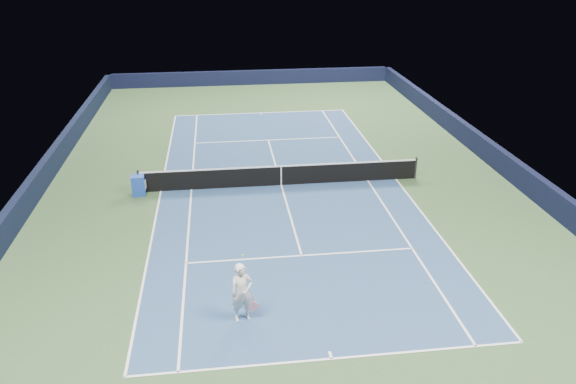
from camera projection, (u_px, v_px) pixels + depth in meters
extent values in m
plane|color=#2F4B28|center=(281.00, 185.00, 25.97)|extent=(40.00, 40.00, 0.00)
cube|color=black|center=(252.00, 77.00, 43.66)|extent=(22.00, 0.35, 1.10)
cube|color=black|center=(504.00, 163.00, 26.99)|extent=(0.35, 40.00, 1.10)
cube|color=black|center=(35.00, 186.00, 24.50)|extent=(0.35, 40.00, 1.10)
cube|color=navy|center=(281.00, 185.00, 25.97)|extent=(10.97, 23.77, 0.01)
cube|color=white|center=(260.00, 113.00, 36.71)|extent=(10.97, 0.08, 0.00)
cube|color=white|center=(332.00, 359.00, 15.23)|extent=(10.97, 0.08, 0.00)
cube|color=white|center=(396.00, 179.00, 26.60)|extent=(0.08, 23.77, 0.00)
cube|color=white|center=(161.00, 191.00, 25.34)|extent=(0.08, 23.77, 0.00)
cube|color=white|center=(368.00, 181.00, 26.44)|extent=(0.08, 23.77, 0.00)
cube|color=white|center=(191.00, 189.00, 25.50)|extent=(0.08, 23.77, 0.00)
cube|color=white|center=(268.00, 140.00, 31.75)|extent=(8.23, 0.08, 0.00)
cube|color=white|center=(302.00, 256.00, 20.19)|extent=(8.23, 0.08, 0.00)
cube|color=white|center=(281.00, 185.00, 25.97)|extent=(0.08, 12.80, 0.00)
cube|color=white|center=(261.00, 113.00, 36.58)|extent=(0.08, 0.30, 0.00)
cube|color=white|center=(330.00, 355.00, 15.36)|extent=(0.08, 0.30, 0.00)
cylinder|color=black|center=(139.00, 181.00, 25.02)|extent=(0.10, 0.10, 1.07)
cylinder|color=black|center=(416.00, 168.00, 26.49)|extent=(0.10, 0.10, 1.07)
cube|color=black|center=(281.00, 176.00, 25.79)|extent=(12.80, 0.03, 0.91)
cube|color=white|center=(281.00, 166.00, 25.58)|extent=(12.80, 0.04, 0.06)
cube|color=white|center=(281.00, 176.00, 25.79)|extent=(0.05, 0.04, 0.91)
cube|color=#1C41A9|center=(138.00, 185.00, 24.80)|extent=(0.60, 0.55, 0.92)
cube|color=white|center=(145.00, 185.00, 24.83)|extent=(0.06, 0.41, 0.41)
imported|color=silver|center=(242.00, 292.00, 16.45)|extent=(0.78, 0.62, 1.88)
cylinder|color=#C78197|center=(253.00, 300.00, 16.55)|extent=(0.03, 0.03, 0.31)
cylinder|color=black|center=(253.00, 306.00, 16.64)|extent=(0.31, 0.02, 0.31)
cylinder|color=#CA82A1|center=(253.00, 306.00, 16.64)|extent=(0.33, 0.03, 0.33)
sphere|color=gold|center=(243.00, 255.00, 17.09)|extent=(0.07, 0.07, 0.07)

